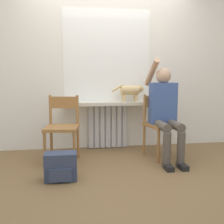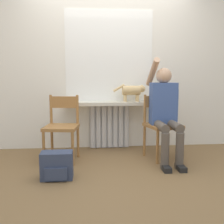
{
  "view_description": "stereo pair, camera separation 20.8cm",
  "coord_description": "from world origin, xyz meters",
  "px_view_note": "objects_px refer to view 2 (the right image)",
  "views": [
    {
      "loc": [
        -0.52,
        -2.82,
        1.11
      ],
      "look_at": [
        0.0,
        0.7,
        0.62
      ],
      "focal_mm": 42.0,
      "sensor_mm": 36.0,
      "label": 1
    },
    {
      "loc": [
        -0.32,
        -2.85,
        1.11
      ],
      "look_at": [
        0.0,
        0.7,
        0.62
      ],
      "focal_mm": 42.0,
      "sensor_mm": 36.0,
      "label": 2
    }
  ],
  "objects_px": {
    "chair_right": "(162,124)",
    "backpack": "(57,166)",
    "cat": "(133,91)",
    "person": "(165,109)",
    "chair_left": "(62,126)"
  },
  "relations": [
    {
      "from": "chair_left",
      "to": "person",
      "type": "relative_size",
      "value": 0.64
    },
    {
      "from": "person",
      "to": "cat",
      "type": "bearing_deg",
      "value": 120.71
    },
    {
      "from": "chair_right",
      "to": "backpack",
      "type": "distance_m",
      "value": 1.52
    },
    {
      "from": "chair_left",
      "to": "cat",
      "type": "xyz_separation_m",
      "value": [
        1.01,
        0.46,
        0.44
      ]
    },
    {
      "from": "backpack",
      "to": "cat",
      "type": "bearing_deg",
      "value": 47.49
    },
    {
      "from": "chair_left",
      "to": "chair_right",
      "type": "distance_m",
      "value": 1.34
    },
    {
      "from": "cat",
      "to": "backpack",
      "type": "xyz_separation_m",
      "value": [
        -1.01,
        -1.1,
        -0.75
      ]
    },
    {
      "from": "chair_left",
      "to": "backpack",
      "type": "xyz_separation_m",
      "value": [
        0.0,
        -0.65,
        -0.32
      ]
    },
    {
      "from": "chair_right",
      "to": "backpack",
      "type": "height_order",
      "value": "chair_right"
    },
    {
      "from": "chair_right",
      "to": "person",
      "type": "distance_m",
      "value": 0.25
    },
    {
      "from": "chair_left",
      "to": "backpack",
      "type": "distance_m",
      "value": 0.72
    },
    {
      "from": "chair_right",
      "to": "backpack",
      "type": "xyz_separation_m",
      "value": [
        -1.34,
        -0.65,
        -0.32
      ]
    },
    {
      "from": "chair_right",
      "to": "cat",
      "type": "distance_m",
      "value": 0.71
    },
    {
      "from": "chair_right",
      "to": "backpack",
      "type": "relative_size",
      "value": 2.52
    },
    {
      "from": "cat",
      "to": "backpack",
      "type": "height_order",
      "value": "cat"
    }
  ]
}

